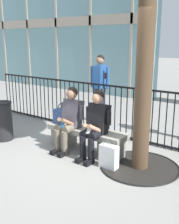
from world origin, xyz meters
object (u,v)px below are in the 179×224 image
object	(u,v)px
stone_bench	(86,138)
trash_can	(3,121)
seated_person_with_phone	(70,117)
shopping_bag	(109,157)
seated_person_companion	(95,123)
handbag_on_bench	(63,116)
bystander_further_back	(100,84)

from	to	relation	value
stone_bench	trash_can	distance (m)	1.89
seated_person_with_phone	shopping_bag	distance (m)	1.14
seated_person_with_phone	shopping_bag	size ratio (longest dim) A/B	2.46
seated_person_companion	shopping_bag	size ratio (longest dim) A/B	2.46
seated_person_with_phone	handbag_on_bench	size ratio (longest dim) A/B	2.93
seated_person_with_phone	seated_person_companion	size ratio (longest dim) A/B	1.00
shopping_bag	bystander_further_back	size ratio (longest dim) A/B	0.29
stone_bench	bystander_further_back	xyz separation A→B (m)	(-0.91, 1.76, 0.73)
seated_person_with_phone	bystander_further_back	size ratio (longest dim) A/B	0.71
seated_person_companion	trash_can	world-z (taller)	seated_person_companion
stone_bench	bystander_further_back	size ratio (longest dim) A/B	0.94
handbag_on_bench	bystander_further_back	size ratio (longest dim) A/B	0.24
bystander_further_back	handbag_on_bench	bearing A→B (deg)	-79.53
stone_bench	shopping_bag	distance (m)	0.81
handbag_on_bench	stone_bench	bearing A→B (deg)	0.99
bystander_further_back	trash_can	world-z (taller)	bystander_further_back
stone_bench	seated_person_companion	xyz separation A→B (m)	(0.30, -0.13, 0.38)
stone_bench	trash_can	xyz separation A→B (m)	(-1.81, -0.53, 0.15)
shopping_bag	trash_can	size ratio (longest dim) A/B	0.60
seated_person_with_phone	trash_can	size ratio (longest dim) A/B	1.49
bystander_further_back	seated_person_companion	bearing A→B (deg)	-57.42
handbag_on_bench	trash_can	xyz separation A→B (m)	(-1.23, -0.52, -0.18)
seated_person_with_phone	bystander_further_back	distance (m)	2.01
seated_person_with_phone	stone_bench	bearing A→B (deg)	23.36
stone_bench	shopping_bag	xyz separation A→B (m)	(0.73, -0.35, -0.07)
shopping_bag	seated_person_with_phone	bearing A→B (deg)	167.72
stone_bench	trash_can	world-z (taller)	trash_can
seated_person_with_phone	trash_can	xyz separation A→B (m)	(-1.51, -0.40, -0.23)
handbag_on_bench	seated_person_with_phone	bearing A→B (deg)	-22.81
seated_person_with_phone	seated_person_companion	bearing A→B (deg)	0.00
handbag_on_bench	shopping_bag	bearing A→B (deg)	-14.65
handbag_on_bench	trash_can	world-z (taller)	handbag_on_bench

